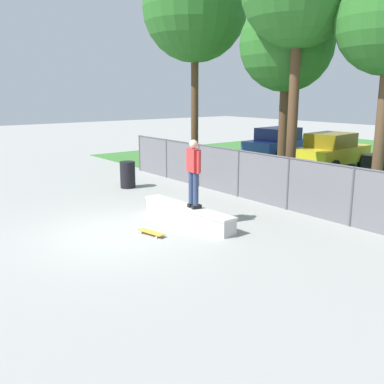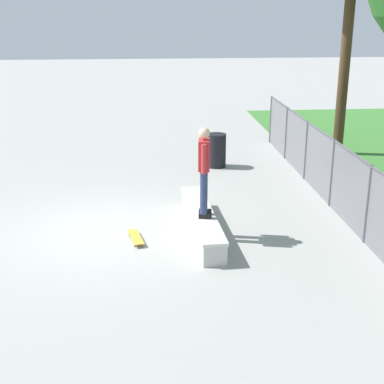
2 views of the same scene
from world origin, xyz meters
name	(u,v)px [view 1 (image 1 of 2)]	position (x,y,z in m)	size (l,w,h in m)	color
ground_plane	(117,234)	(0.00, 0.00, 0.00)	(80.00, 80.00, 0.00)	#9E9E99
concrete_ledge	(187,214)	(0.28, 2.00, 0.24)	(3.35, 0.64, 0.46)	#B7B5AD
skateboarder	(194,171)	(0.54, 2.01, 1.47)	(0.60, 0.31, 1.82)	black
skateboard	(151,232)	(0.59, 0.63, 0.07)	(0.82, 0.36, 0.09)	gold
chainlink_fence	(262,176)	(0.00, 5.19, 0.88)	(15.03, 0.07, 1.61)	#4C4C51
tree_near_left	(195,9)	(-5.76, 7.00, 6.84)	(4.36, 4.36, 9.05)	#513823
tree_near_right	(287,45)	(-0.99, 7.26, 5.06)	(3.24, 3.24, 6.72)	#513823
car_blue	(279,143)	(-6.02, 12.93, 0.84)	(2.32, 4.35, 1.66)	#233D9E
car_yellow	(331,151)	(-2.48, 12.48, 0.84)	(2.32, 4.35, 1.66)	gold
trash_bin	(128,175)	(-4.63, 2.94, 0.49)	(0.56, 0.56, 0.98)	black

